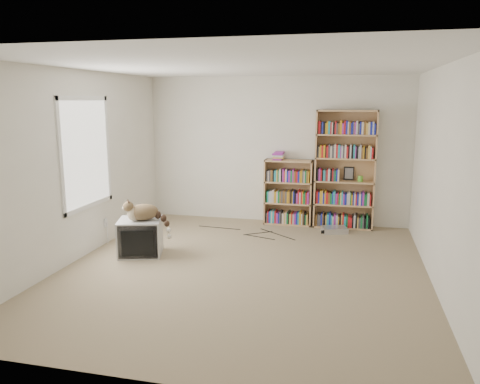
% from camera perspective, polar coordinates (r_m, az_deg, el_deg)
% --- Properties ---
extents(floor, '(4.50, 5.00, 0.01)m').
position_cam_1_polar(floor, '(5.99, 0.41, -9.44)').
color(floor, tan).
rests_on(floor, ground).
extents(wall_back, '(4.50, 0.02, 2.50)m').
position_cam_1_polar(wall_back, '(8.11, 4.42, 5.07)').
color(wall_back, white).
rests_on(wall_back, floor).
extents(wall_front, '(4.50, 0.02, 2.50)m').
position_cam_1_polar(wall_front, '(3.33, -9.30, -3.94)').
color(wall_front, white).
rests_on(wall_front, floor).
extents(wall_left, '(0.02, 5.00, 2.50)m').
position_cam_1_polar(wall_left, '(6.55, -19.16, 3.02)').
color(wall_left, white).
rests_on(wall_left, floor).
extents(wall_right, '(0.02, 5.00, 2.50)m').
position_cam_1_polar(wall_right, '(5.62, 23.41, 1.46)').
color(wall_right, white).
rests_on(wall_right, floor).
extents(ceiling, '(4.50, 5.00, 0.02)m').
position_cam_1_polar(ceiling, '(5.62, 0.45, 15.17)').
color(ceiling, white).
rests_on(ceiling, wall_back).
extents(window, '(0.02, 1.22, 1.52)m').
position_cam_1_polar(window, '(6.69, -18.24, 4.54)').
color(window, white).
rests_on(window, wall_left).
extents(crt_tv, '(0.70, 0.66, 0.50)m').
position_cam_1_polar(crt_tv, '(6.63, -12.04, -5.38)').
color(crt_tv, '#B0B0B2').
rests_on(crt_tv, floor).
extents(cat, '(0.70, 0.46, 0.49)m').
position_cam_1_polar(cat, '(6.47, -11.28, -2.71)').
color(cat, '#3C2518').
rests_on(cat, crt_tv).
extents(bookcase_tall, '(0.97, 0.30, 1.95)m').
position_cam_1_polar(bookcase_tall, '(7.91, 12.65, 2.28)').
color(bookcase_tall, tan).
rests_on(bookcase_tall, floor).
extents(bookcase_short, '(0.81, 0.30, 1.11)m').
position_cam_1_polar(bookcase_short, '(8.05, 5.91, -0.33)').
color(bookcase_short, tan).
rests_on(bookcase_short, floor).
extents(book_stack, '(0.20, 0.26, 0.14)m').
position_cam_1_polar(book_stack, '(7.95, 4.78, 4.44)').
color(book_stack, red).
rests_on(book_stack, bookcase_short).
extents(green_mug, '(0.08, 0.08, 0.09)m').
position_cam_1_polar(green_mug, '(7.91, 14.46, 1.60)').
color(green_mug, '#5EBA35').
rests_on(green_mug, bookcase_tall).
extents(framed_print, '(0.17, 0.05, 0.22)m').
position_cam_1_polar(framed_print, '(7.99, 13.14, 2.23)').
color(framed_print, black).
rests_on(framed_print, bookcase_tall).
extents(dvd_player, '(0.45, 0.38, 0.09)m').
position_cam_1_polar(dvd_player, '(7.73, 11.43, -4.53)').
color(dvd_player, '#B6B6BB').
rests_on(dvd_player, floor).
extents(wall_outlet, '(0.01, 0.08, 0.13)m').
position_cam_1_polar(wall_outlet, '(7.23, -16.05, -3.59)').
color(wall_outlet, silver).
rests_on(wall_outlet, wall_left).
extents(floor_cables, '(1.20, 0.70, 0.01)m').
position_cam_1_polar(floor_cables, '(7.56, 0.35, -4.97)').
color(floor_cables, black).
rests_on(floor_cables, floor).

